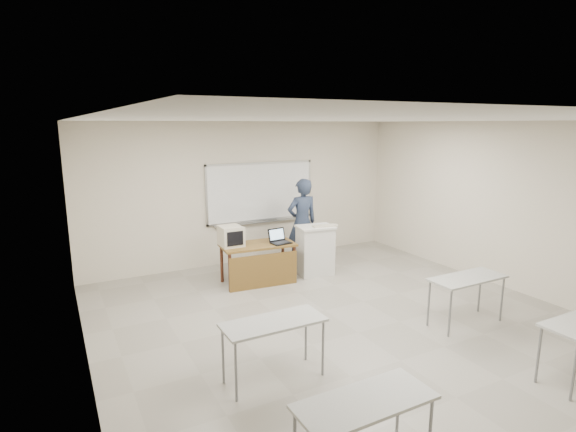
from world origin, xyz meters
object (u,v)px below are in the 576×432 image
whiteboard (261,193)px  presenter (302,222)px  mouse (283,239)px  keyboard (325,226)px  laptop (280,240)px  podium (315,250)px  instructor_desk (260,257)px  crt_monitor (231,236)px

whiteboard → presenter: whiteboard is taller
mouse → keyboard: keyboard is taller
laptop → keyboard: laptop is taller
podium → mouse: size_ratio=9.12×
laptop → keyboard: size_ratio=0.71×
instructor_desk → keyboard: bearing=0.3°
whiteboard → crt_monitor: size_ratio=5.50×
whiteboard → presenter: size_ratio=1.34×
mouse → presenter: 0.88m
mouse → instructor_desk: bearing=-149.4°
instructor_desk → keyboard: 1.43m
laptop → presenter: (0.87, 0.66, 0.11)m
laptop → mouse: size_ratio=3.28×
instructor_desk → laptop: bearing=3.2°
whiteboard → laptop: bearing=-101.4°
whiteboard → mouse: (-0.15, -1.32, -0.71)m
podium → keyboard: (0.15, -0.12, 0.50)m
instructor_desk → presenter: (1.27, 0.65, 0.39)m
laptop → whiteboard: bearing=72.9°
podium → instructor_desk: bearing=-172.0°
whiteboard → presenter: (0.57, -0.83, -0.56)m
whiteboard → mouse: size_ratio=23.06×
podium → crt_monitor: crt_monitor is taller
instructor_desk → laptop: (0.40, -0.01, 0.28)m
crt_monitor → laptop: 0.92m
whiteboard → instructor_desk: whiteboard is taller
laptop → keyboard: 0.97m
podium → laptop: bearing=-170.9°
instructor_desk → crt_monitor: 0.67m
whiteboard → crt_monitor: (-1.18, -1.24, -0.55)m
instructor_desk → podium: podium is taller
whiteboard → instructor_desk: bearing=-115.3°
podium → laptop: laptop is taller
instructor_desk → keyboard: (1.35, -0.11, 0.46)m
crt_monitor → keyboard: size_ratio=0.91×
whiteboard → mouse: 1.50m
laptop → crt_monitor: bearing=158.5°
presenter → laptop: bearing=39.2°
laptop → presenter: 1.10m
instructor_desk → podium: 1.20m
instructor_desk → whiteboard: bearing=69.6°
laptop → mouse: 0.23m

